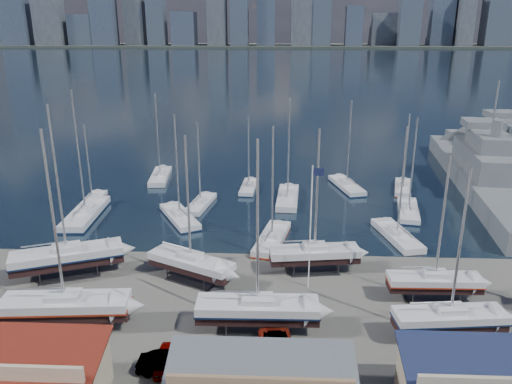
{
  "coord_description": "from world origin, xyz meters",
  "views": [
    {
      "loc": [
        0.92,
        -51.58,
        24.79
      ],
      "look_at": [
        -1.81,
        8.0,
        4.78
      ],
      "focal_mm": 35.0,
      "sensor_mm": 36.0,
      "label": 1
    }
  ],
  "objects_px": {
    "naval_ship_west": "(505,159)",
    "flagpole": "(312,219)",
    "car_a": "(166,360)",
    "sailboat_cradle_0": "(67,257)",
    "naval_ship_east": "(484,177)"
  },
  "relations": [
    {
      "from": "sailboat_cradle_0",
      "to": "naval_ship_west",
      "type": "xyz_separation_m",
      "value": [
        62.9,
        44.42,
        -0.5
      ]
    },
    {
      "from": "naval_ship_east",
      "to": "flagpole",
      "type": "height_order",
      "value": "naval_ship_east"
    },
    {
      "from": "naval_ship_east",
      "to": "naval_ship_west",
      "type": "distance_m",
      "value": 14.81
    },
    {
      "from": "naval_ship_west",
      "to": "flagpole",
      "type": "bearing_deg",
      "value": 139.9
    },
    {
      "from": "naval_ship_east",
      "to": "car_a",
      "type": "bearing_deg",
      "value": 144.95
    },
    {
      "from": "flagpole",
      "to": "naval_ship_west",
      "type": "bearing_deg",
      "value": 50.21
    },
    {
      "from": "sailboat_cradle_0",
      "to": "naval_ship_east",
      "type": "distance_m",
      "value": 63.33
    },
    {
      "from": "sailboat_cradle_0",
      "to": "naval_ship_east",
      "type": "xyz_separation_m",
      "value": [
        54.53,
        32.2,
        -0.49
      ]
    },
    {
      "from": "car_a",
      "to": "flagpole",
      "type": "height_order",
      "value": "flagpole"
    },
    {
      "from": "sailboat_cradle_0",
      "to": "car_a",
      "type": "height_order",
      "value": "sailboat_cradle_0"
    },
    {
      "from": "naval_ship_west",
      "to": "car_a",
      "type": "height_order",
      "value": "naval_ship_west"
    },
    {
      "from": "sailboat_cradle_0",
      "to": "flagpole",
      "type": "distance_m",
      "value": 25.38
    },
    {
      "from": "sailboat_cradle_0",
      "to": "flagpole",
      "type": "xyz_separation_m",
      "value": [
        24.83,
        -1.3,
        5.12
      ]
    },
    {
      "from": "naval_ship_west",
      "to": "flagpole",
      "type": "xyz_separation_m",
      "value": [
        -38.08,
        -45.72,
        5.62
      ]
    },
    {
      "from": "naval_ship_west",
      "to": "car_a",
      "type": "xyz_separation_m",
      "value": [
        -49.65,
        -58.56,
        -1.0
      ]
    }
  ]
}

